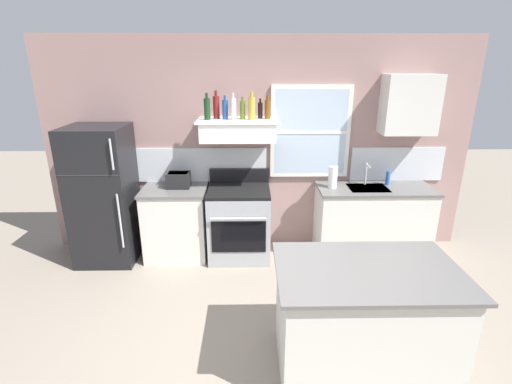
# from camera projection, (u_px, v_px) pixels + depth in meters

# --- Properties ---
(ground_plane) EXTENTS (16.00, 16.00, 0.00)m
(ground_plane) POSITION_uv_depth(u_px,v_px,m) (264.00, 363.00, 3.12)
(ground_plane) COLOR gray
(back_wall) EXTENTS (5.40, 0.11, 2.70)m
(back_wall) POSITION_uv_depth(u_px,v_px,m) (261.00, 147.00, 4.77)
(back_wall) COLOR gray
(back_wall) RESTS_ON ground_plane
(refrigerator) EXTENTS (0.70, 0.72, 1.69)m
(refrigerator) POSITION_uv_depth(u_px,v_px,m) (104.00, 195.00, 4.55)
(refrigerator) COLOR black
(refrigerator) RESTS_ON ground_plane
(counter_left_of_stove) EXTENTS (0.79, 0.63, 0.91)m
(counter_left_of_stove) POSITION_uv_depth(u_px,v_px,m) (177.00, 222.00, 4.74)
(counter_left_of_stove) COLOR silver
(counter_left_of_stove) RESTS_ON ground_plane
(toaster) EXTENTS (0.30, 0.20, 0.19)m
(toaster) POSITION_uv_depth(u_px,v_px,m) (179.00, 180.00, 4.60)
(toaster) COLOR black
(toaster) RESTS_ON counter_left_of_stove
(stove_range) EXTENTS (0.76, 0.69, 1.09)m
(stove_range) POSITION_uv_depth(u_px,v_px,m) (239.00, 222.00, 4.72)
(stove_range) COLOR #9EA0A5
(stove_range) RESTS_ON ground_plane
(range_hood_shelf) EXTENTS (0.96, 0.52, 0.24)m
(range_hood_shelf) POSITION_uv_depth(u_px,v_px,m) (238.00, 130.00, 4.43)
(range_hood_shelf) COLOR white
(bottle_dark_green_wine) EXTENTS (0.07, 0.07, 0.30)m
(bottle_dark_green_wine) POSITION_uv_depth(u_px,v_px,m) (207.00, 109.00, 4.31)
(bottle_dark_green_wine) COLOR #143819
(bottle_dark_green_wine) RESTS_ON range_hood_shelf
(bottle_red_label_wine) EXTENTS (0.07, 0.07, 0.32)m
(bottle_red_label_wine) POSITION_uv_depth(u_px,v_px,m) (216.00, 107.00, 4.40)
(bottle_red_label_wine) COLOR maroon
(bottle_red_label_wine) RESTS_ON range_hood_shelf
(bottle_blue_liqueur) EXTENTS (0.07, 0.07, 0.27)m
(bottle_blue_liqueur) POSITION_uv_depth(u_px,v_px,m) (225.00, 109.00, 4.35)
(bottle_blue_liqueur) COLOR #1E478C
(bottle_blue_liqueur) RESTS_ON range_hood_shelf
(bottle_clear_tall) EXTENTS (0.06, 0.06, 0.31)m
(bottle_clear_tall) POSITION_uv_depth(u_px,v_px,m) (233.00, 109.00, 4.30)
(bottle_clear_tall) COLOR silver
(bottle_clear_tall) RESTS_ON range_hood_shelf
(bottle_olive_oil_square) EXTENTS (0.06, 0.06, 0.26)m
(bottle_olive_oil_square) POSITION_uv_depth(u_px,v_px,m) (243.00, 110.00, 4.35)
(bottle_olive_oil_square) COLOR #4C601E
(bottle_olive_oil_square) RESTS_ON range_hood_shelf
(bottle_champagne_gold_foil) EXTENTS (0.08, 0.08, 0.32)m
(bottle_champagne_gold_foil) POSITION_uv_depth(u_px,v_px,m) (252.00, 108.00, 4.31)
(bottle_champagne_gold_foil) COLOR #B29333
(bottle_champagne_gold_foil) RESTS_ON range_hood_shelf
(bottle_balsamic_dark) EXTENTS (0.06, 0.06, 0.23)m
(bottle_balsamic_dark) POSITION_uv_depth(u_px,v_px,m) (260.00, 110.00, 4.42)
(bottle_balsamic_dark) COLOR black
(bottle_balsamic_dark) RESTS_ON range_hood_shelf
(bottle_amber_wine) EXTENTS (0.07, 0.07, 0.28)m
(bottle_amber_wine) POSITION_uv_depth(u_px,v_px,m) (268.00, 109.00, 4.39)
(bottle_amber_wine) COLOR brown
(bottle_amber_wine) RESTS_ON range_hood_shelf
(counter_right_with_sink) EXTENTS (1.43, 0.63, 0.91)m
(counter_right_with_sink) POSITION_uv_depth(u_px,v_px,m) (372.00, 221.00, 4.78)
(counter_right_with_sink) COLOR silver
(counter_right_with_sink) RESTS_ON ground_plane
(sink_faucet) EXTENTS (0.03, 0.17, 0.28)m
(sink_faucet) POSITION_uv_depth(u_px,v_px,m) (367.00, 172.00, 4.67)
(sink_faucet) COLOR silver
(sink_faucet) RESTS_ON counter_right_with_sink
(paper_towel_roll) EXTENTS (0.11, 0.11, 0.27)m
(paper_towel_roll) POSITION_uv_depth(u_px,v_px,m) (333.00, 177.00, 4.58)
(paper_towel_roll) COLOR white
(paper_towel_roll) RESTS_ON counter_right_with_sink
(dish_soap_bottle) EXTENTS (0.06, 0.06, 0.18)m
(dish_soap_bottle) POSITION_uv_depth(u_px,v_px,m) (388.00, 178.00, 4.70)
(dish_soap_bottle) COLOR blue
(dish_soap_bottle) RESTS_ON counter_right_with_sink
(kitchen_island) EXTENTS (1.40, 0.90, 0.91)m
(kitchen_island) POSITION_uv_depth(u_px,v_px,m) (363.00, 319.00, 2.95)
(kitchen_island) COLOR silver
(kitchen_island) RESTS_ON ground_plane
(upper_cabinet_right) EXTENTS (0.64, 0.32, 0.70)m
(upper_cabinet_right) POSITION_uv_depth(u_px,v_px,m) (410.00, 105.00, 4.45)
(upper_cabinet_right) COLOR silver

